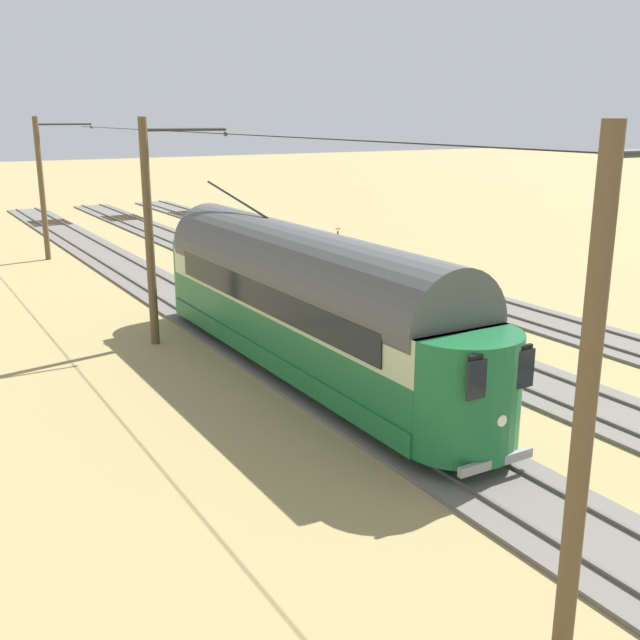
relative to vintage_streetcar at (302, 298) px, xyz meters
name	(u,v)px	position (x,y,z in m)	size (l,w,h in m)	color
ground_plane	(351,311)	(-5.15, -5.37, -2.26)	(220.00, 220.00, 0.00)	#9E8956
track_streetcar_siding	(449,292)	(-10.30, -5.68, -2.20)	(2.80, 80.00, 0.18)	#666059
track_adjacent_siding	(346,308)	(-5.15, -5.68, -2.20)	(2.80, 80.00, 0.18)	#666059
track_third_siding	(225,326)	(0.00, -5.68, -2.20)	(2.80, 80.00, 0.18)	#666059
vintage_streetcar	(302,298)	(0.00, 0.00, 0.00)	(2.65, 16.37, 4.92)	#196033
catenary_pole_foreground	(43,186)	(2.68, -22.45, 1.55)	(2.98, 0.28, 7.27)	brown
catenary_pole_mid_near	(151,229)	(2.68, -5.05, 1.55)	(2.98, 0.28, 7.27)	brown
catenary_pole_mid_far	(590,402)	(2.68, 12.35, 1.55)	(2.98, 0.28, 7.27)	brown
overhead_wire_run	(215,133)	(0.06, -5.81, 4.47)	(2.78, 38.79, 0.18)	black
switch_stand	(338,238)	(-11.77, -17.04, -1.55)	(0.50, 0.30, 1.24)	black
track_end_bumper	(299,241)	(-10.30, -18.85, -1.86)	(1.80, 0.60, 0.80)	#B2A519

